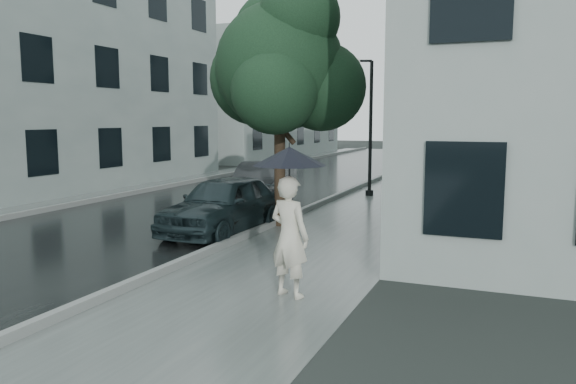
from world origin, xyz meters
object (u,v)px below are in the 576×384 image
at_px(pedestrian, 289,237).
at_px(lamp_post, 366,117).
at_px(car_far, 262,184).
at_px(street_tree, 281,65).
at_px(car_near, 224,204).

xyz_separation_m(pedestrian, lamp_post, (-1.77, 11.51, 1.81)).
bearing_deg(lamp_post, car_far, -144.86).
relative_size(lamp_post, car_far, 1.18).
bearing_deg(pedestrian, car_far, -45.69).
bearing_deg(pedestrian, street_tree, -49.14).
relative_size(pedestrian, lamp_post, 0.39).
height_order(car_near, car_far, car_near).
bearing_deg(car_near, car_far, 105.18).
bearing_deg(street_tree, car_far, 123.26).
bearing_deg(street_tree, pedestrian, -66.07).
height_order(pedestrian, car_near, pedestrian).
xyz_separation_m(street_tree, car_far, (-1.88, 2.87, -3.34)).
bearing_deg(car_far, street_tree, -66.08).
distance_m(pedestrian, car_near, 5.09).
bearing_deg(street_tree, lamp_post, 84.45).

